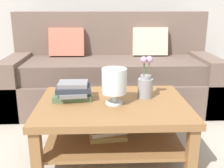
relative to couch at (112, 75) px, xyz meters
name	(u,v)px	position (x,y,z in m)	size (l,w,h in m)	color
ground_plane	(119,135)	(0.04, -0.80, -0.36)	(10.00, 10.00, 0.00)	#ADA393
couch	(112,75)	(0.00, 0.00, 0.00)	(2.27, 0.90, 1.06)	brown
coffee_table	(113,117)	(-0.03, -1.08, -0.05)	(1.13, 0.83, 0.43)	olive
book_stack_main	(73,91)	(-0.34, -1.01, 0.13)	(0.30, 0.23, 0.14)	#51704C
glass_hurricane_vase	(114,82)	(-0.02, -1.11, 0.23)	(0.18, 0.18, 0.27)	silver
flower_pitcher	(145,83)	(0.23, -0.98, 0.18)	(0.12, 0.12, 0.34)	gray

